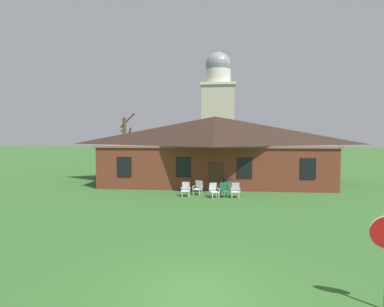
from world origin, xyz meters
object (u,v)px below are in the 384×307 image
at_px(lawn_chair_right_end, 236,190).
at_px(trash_bin, 228,185).
at_px(lawn_chair_left_end, 214,190).
at_px(lawn_chair_middle, 224,189).
at_px(lawn_chair_by_porch, 186,189).
at_px(lawn_chair_near_door, 198,187).

bearing_deg(lawn_chair_right_end, trash_bin, 104.04).
relative_size(lawn_chair_left_end, lawn_chair_middle, 1.00).
xyz_separation_m(lawn_chair_right_end, trash_bin, (-0.48, 1.93, -0.00)).
bearing_deg(lawn_chair_by_porch, lawn_chair_left_end, -6.24).
bearing_deg(lawn_chair_by_porch, lawn_chair_middle, 0.47).
height_order(lawn_chair_left_end, trash_bin, trash_bin).
xyz_separation_m(lawn_chair_near_door, lawn_chair_middle, (1.82, -0.68, 0.00)).
relative_size(lawn_chair_by_porch, lawn_chair_left_end, 1.00).
bearing_deg(lawn_chair_by_porch, lawn_chair_near_door, 41.25).
height_order(lawn_chair_by_porch, lawn_chair_right_end, same).
bearing_deg(trash_bin, lawn_chair_left_end, -115.23).
bearing_deg(lawn_chair_right_end, lawn_chair_by_porch, 178.81).
distance_m(lawn_chair_by_porch, lawn_chair_middle, 2.62).
xyz_separation_m(lawn_chair_near_door, lawn_chair_right_end, (2.56, -0.77, 0.00)).
xyz_separation_m(lawn_chair_by_porch, lawn_chair_near_door, (0.80, 0.70, 0.00)).
height_order(lawn_chair_middle, trash_bin, trash_bin).
distance_m(lawn_chair_by_porch, trash_bin, 3.43).
relative_size(lawn_chair_near_door, lawn_chair_right_end, 1.00).
distance_m(lawn_chair_right_end, trash_bin, 1.99).
bearing_deg(lawn_chair_right_end, lawn_chair_middle, 173.03).
bearing_deg(lawn_chair_near_door, lawn_chair_right_end, -16.79).
height_order(lawn_chair_near_door, lawn_chair_middle, same).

